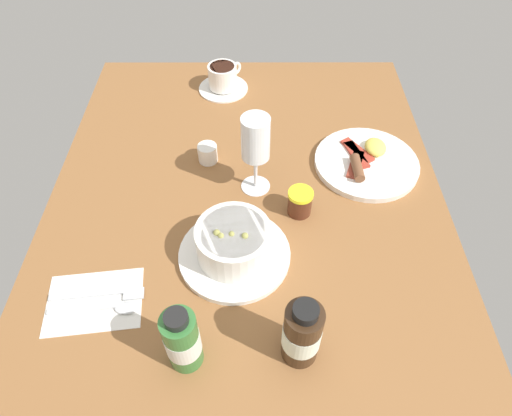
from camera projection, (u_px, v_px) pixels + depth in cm
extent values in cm
cube|color=brown|center=(247.00, 208.00, 94.59)|extent=(110.00, 84.00, 3.00)
cylinder|color=white|center=(235.00, 255.00, 84.11)|extent=(21.15, 21.15, 1.20)
cylinder|color=white|center=(234.00, 242.00, 81.10)|extent=(13.93, 13.93, 6.78)
cylinder|color=beige|center=(233.00, 233.00, 79.15)|extent=(11.98, 11.98, 1.60)
sphere|color=#98954C|center=(232.00, 234.00, 77.92)|extent=(1.03, 1.03, 1.03)
sphere|color=#98954C|center=(244.00, 236.00, 77.64)|extent=(1.21, 1.21, 1.21)
sphere|color=#98954C|center=(221.00, 236.00, 77.66)|extent=(1.07, 1.07, 1.07)
sphere|color=#98954C|center=(217.00, 233.00, 78.09)|extent=(1.24, 1.24, 1.24)
cube|color=white|center=(94.00, 301.00, 78.13)|extent=(13.95, 17.85, 0.30)
cube|color=silver|center=(90.00, 294.00, 78.61)|extent=(2.84, 14.04, 0.50)
cube|color=silver|center=(134.00, 294.00, 78.62)|extent=(2.61, 3.83, 0.40)
cube|color=silver|center=(86.00, 308.00, 76.77)|extent=(2.53, 13.03, 0.50)
ellipsoid|color=silver|center=(126.00, 308.00, 76.74)|extent=(2.40, 4.00, 0.60)
cylinder|color=white|center=(223.00, 88.00, 120.37)|extent=(13.25, 13.25, 0.90)
cylinder|color=white|center=(223.00, 76.00, 117.75)|extent=(7.63, 7.63, 6.05)
cylinder|color=#3F1F14|center=(222.00, 68.00, 115.84)|extent=(6.49, 6.49, 1.00)
torus|color=white|center=(236.00, 68.00, 119.75)|extent=(3.10, 3.12, 3.60)
cylinder|color=white|center=(208.00, 153.00, 100.57)|extent=(4.39, 4.39, 4.22)
cone|color=white|center=(199.00, 150.00, 98.80)|extent=(2.31, 2.60, 2.28)
cylinder|color=white|center=(256.00, 186.00, 96.54)|extent=(6.26, 6.26, 0.40)
cylinder|color=white|center=(256.00, 171.00, 93.20)|extent=(0.80, 0.80, 8.46)
cylinder|color=white|center=(256.00, 138.00, 86.47)|extent=(5.80, 5.80, 9.36)
cylinder|color=#E6EAC3|center=(256.00, 144.00, 87.53)|extent=(4.75, 4.75, 5.62)
cylinder|color=#4E2617|center=(300.00, 204.00, 90.07)|extent=(4.87, 4.87, 4.97)
cylinder|color=yellow|center=(301.00, 194.00, 87.89)|extent=(5.12, 5.12, 0.80)
cylinder|color=#382314|center=(302.00, 334.00, 67.47)|extent=(5.87, 5.87, 12.71)
cylinder|color=white|center=(302.00, 335.00, 67.66)|extent=(5.99, 5.99, 4.83)
cylinder|color=black|center=(306.00, 312.00, 62.05)|extent=(3.82, 3.82, 1.65)
cylinder|color=#337233|center=(182.00, 341.00, 66.86)|extent=(5.38, 5.38, 12.59)
cylinder|color=silver|center=(183.00, 341.00, 67.05)|extent=(5.49, 5.49, 4.78)
cylinder|color=black|center=(176.00, 319.00, 61.55)|extent=(3.50, 3.50, 1.47)
cylinder|color=white|center=(366.00, 163.00, 100.51)|extent=(23.39, 23.39, 1.40)
cube|color=brown|center=(355.00, 164.00, 98.80)|extent=(9.28, 5.27, 0.60)
cube|color=#AC3828|center=(357.00, 150.00, 101.83)|extent=(8.80, 7.03, 0.60)
cube|color=#A63828|center=(356.00, 155.00, 100.86)|extent=(9.30, 5.08, 0.60)
cylinder|color=brown|center=(357.00, 168.00, 96.77)|extent=(7.05, 2.37, 2.20)
ellipsoid|color=#F2D859|center=(375.00, 147.00, 101.53)|extent=(6.00, 4.80, 2.40)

